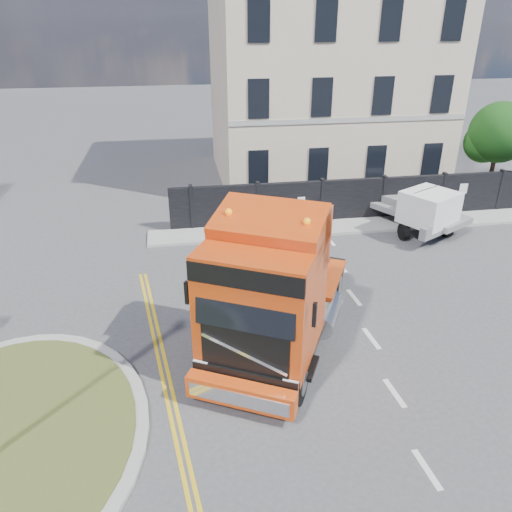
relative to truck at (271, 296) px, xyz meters
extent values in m
plane|color=#424244|center=(0.24, 0.69, -1.98)|extent=(120.00, 120.00, 0.00)
cube|color=black|center=(6.24, 9.69, -0.98)|extent=(18.00, 0.25, 2.00)
cube|color=beige|center=(6.24, 17.19, 3.52)|extent=(12.00, 10.00, 11.00)
cylinder|color=#382619|center=(14.74, 12.69, -0.78)|extent=(0.24, 0.24, 2.40)
sphere|color=#133710|center=(14.74, 12.69, 1.22)|extent=(3.20, 3.20, 3.20)
sphere|color=#133710|center=(14.24, 13.09, 0.62)|extent=(2.20, 2.20, 2.20)
cube|color=#979792|center=(6.24, 8.79, -1.92)|extent=(20.00, 1.60, 0.12)
cube|color=black|center=(0.57, 1.10, -1.15)|extent=(5.61, 7.44, 0.50)
cube|color=#D3420E|center=(-0.32, -0.62, 0.40)|extent=(3.78, 3.83, 3.10)
cube|color=#D3420E|center=(0.21, 0.41, 1.67)|extent=(2.91, 2.16, 1.55)
cube|color=black|center=(-0.97, -1.88, 0.84)|extent=(2.19, 1.18, 1.16)
cube|color=#D3420E|center=(-1.13, -2.19, -1.37)|extent=(2.63, 1.62, 0.61)
cylinder|color=black|center=(-1.79, -0.86, -1.41)|extent=(0.84, 1.18, 1.15)
cylinder|color=gray|center=(-1.79, -0.86, -1.41)|extent=(0.64, 0.74, 0.63)
cylinder|color=black|center=(0.33, -1.95, -1.41)|extent=(0.84, 1.18, 1.15)
cylinder|color=gray|center=(0.33, -1.95, -1.41)|extent=(0.64, 0.74, 0.63)
cylinder|color=black|center=(0.02, 2.63, -1.41)|extent=(0.84, 1.18, 1.15)
cylinder|color=gray|center=(0.02, 2.63, -1.41)|extent=(0.64, 0.74, 0.63)
cylinder|color=black|center=(2.14, 1.53, -1.41)|extent=(0.84, 1.18, 1.15)
cylinder|color=gray|center=(2.14, 1.53, -1.41)|extent=(0.64, 0.74, 0.63)
cylinder|color=black|center=(0.63, 3.81, -1.41)|extent=(0.84, 1.18, 1.15)
cylinder|color=gray|center=(0.63, 3.81, -1.41)|extent=(0.64, 0.74, 0.63)
cylinder|color=black|center=(2.75, 2.71, -1.41)|extent=(0.84, 1.18, 1.15)
cylinder|color=gray|center=(2.75, 2.71, -1.41)|extent=(0.64, 0.74, 0.63)
cube|color=slate|center=(8.24, 8.69, -1.25)|extent=(4.20, 5.38, 0.26)
cube|color=silver|center=(8.24, 7.11, -0.56)|extent=(2.66, 2.62, 1.37)
cylinder|color=black|center=(7.24, 7.11, -1.61)|extent=(0.26, 0.74, 0.74)
cylinder|color=black|center=(9.24, 7.11, -1.61)|extent=(0.26, 0.74, 0.74)
cylinder|color=black|center=(7.24, 10.26, -1.61)|extent=(0.26, 0.74, 0.74)
cylinder|color=black|center=(9.24, 10.26, -1.61)|extent=(0.26, 0.74, 0.74)
camera|label=1|loc=(-2.26, -11.49, 6.92)|focal=35.00mm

